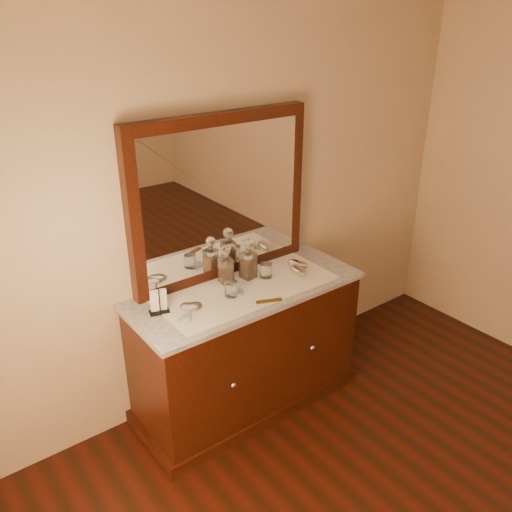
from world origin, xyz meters
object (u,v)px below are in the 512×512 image
brush_far (298,264)px  hand_mirror_outer (187,308)px  brush_near (298,271)px  hand_mirror_inner (192,308)px  dresser_cabinet (247,349)px  pin_dish (238,292)px  comb (269,301)px  decanter_right (248,263)px  napkin_rack (159,302)px  mirror_frame (221,198)px  decanter_left (226,269)px

brush_far → hand_mirror_outer: size_ratio=0.78×
brush_near → hand_mirror_inner: brush_near is taller
dresser_cabinet → pin_dish: pin_dish is taller
pin_dish → brush_near: brush_near is taller
pin_dish → brush_far: brush_far is taller
comb → brush_near: brush_near is taller
decanter_right → hand_mirror_outer: 0.52m
pin_dish → napkin_rack: (-0.47, 0.09, 0.06)m
mirror_frame → decanter_left: 0.42m
napkin_rack → decanter_right: 0.64m
mirror_frame → dresser_cabinet: bearing=-90.0°
decanter_right → hand_mirror_outer: (-0.50, -0.11, -0.09)m
dresser_cabinet → comb: size_ratio=9.20×
mirror_frame → brush_near: size_ratio=8.15×
pin_dish → decanter_left: size_ratio=0.30×
comb → napkin_rack: napkin_rack is taller
decanter_right → brush_near: bearing=-28.9°
hand_mirror_outer → dresser_cabinet: bearing=1.5°
napkin_rack → brush_far: size_ratio=1.05×
dresser_cabinet → decanter_right: size_ratio=5.39×
napkin_rack → decanter_left: bearing=7.2°
napkin_rack → brush_near: 0.92m
dresser_cabinet → pin_dish: (-0.08, -0.03, 0.45)m
dresser_cabinet → brush_near: (0.37, -0.06, 0.46)m
dresser_cabinet → brush_far: (0.43, 0.02, 0.46)m
decanter_right → hand_mirror_inner: bearing=-165.5°
pin_dish → hand_mirror_inner: 0.31m
pin_dish → decanter_left: bearing=82.3°
brush_far → napkin_rack: bearing=177.8°
napkin_rack → decanter_right: size_ratio=0.64×
brush_near → pin_dish: bearing=176.2°
dresser_cabinet → decanter_left: bearing=115.8°
napkin_rack → comb: bearing=-26.6°
dresser_cabinet → brush_far: bearing=3.2°
decanter_right → brush_near: size_ratio=1.77×
mirror_frame → brush_far: mirror_frame is taller
dresser_cabinet → decanter_left: size_ratio=5.66×
mirror_frame → pin_dish: mirror_frame is taller
comb → hand_mirror_outer: 0.47m
hand_mirror_outer → hand_mirror_inner: size_ratio=0.93×
decanter_left → decanter_right: size_ratio=0.95×
napkin_rack → brush_near: napkin_rack is taller
brush_near → brush_far: same height
brush_far → decanter_left: bearing=168.5°
pin_dish → brush_far: bearing=5.7°
decanter_left → brush_near: bearing=-22.9°
mirror_frame → decanter_right: 0.43m
napkin_rack → decanter_left: (0.49, 0.06, 0.03)m
brush_near → hand_mirror_inner: bearing=177.7°
decanter_right → dresser_cabinet: bearing=-132.2°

